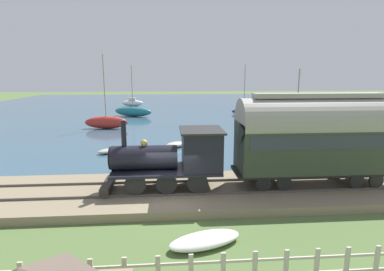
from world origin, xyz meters
name	(u,v)px	position (x,y,z in m)	size (l,w,h in m)	color
ground_plane	(172,203)	(0.00, 0.00, 0.00)	(200.00, 200.00, 0.00)	#516B38
harbor_water	(169,108)	(43.82, 0.00, 0.00)	(80.00, 80.00, 0.01)	#38566B
rail_embankment	(172,192)	(0.81, 0.00, 0.21)	(5.42, 56.00, 0.53)	#84755B
steam_locomotive	(177,155)	(0.81, -0.29, 2.22)	(2.48, 6.07, 3.49)	black
passenger_coach	(315,135)	(0.81, -7.50, 3.16)	(2.46, 8.42, 4.78)	black
sailboat_teal	(133,111)	(31.82, 5.55, 0.76)	(3.90, 6.29, 7.58)	#1E707A
sailboat_black	(295,139)	(10.52, -10.70, 0.75)	(3.03, 6.05, 6.70)	black
sailboat_white	(133,103)	(47.18, 7.39, 0.69)	(1.44, 4.35, 6.96)	white
sailboat_navy	(244,111)	(33.93, -12.09, 0.48)	(2.50, 4.54, 7.79)	#192347
sailboat_red	(106,122)	(21.41, 7.44, 0.77)	(1.54, 5.11, 8.50)	#B72D23
rowboat_near_shore	(111,151)	(9.93, 4.84, 0.21)	(1.78, 2.24, 0.40)	#B7B2A3
rowboat_mid_harbor	(176,145)	(11.56, -0.44, 0.24)	(2.01, 2.22, 0.47)	#B7B2A3
beached_dinghy	(205,240)	(-3.89, -1.16, 0.22)	(1.88, 3.00, 0.44)	silver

